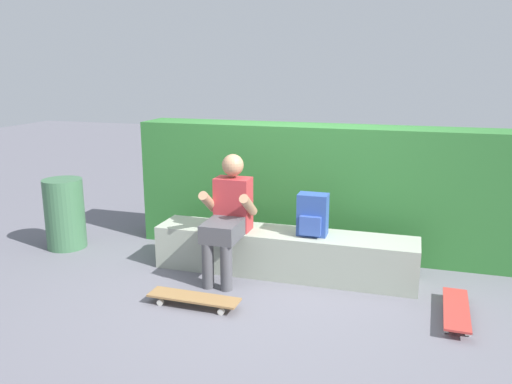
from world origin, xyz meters
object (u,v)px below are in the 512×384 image
Objects in this scene: backpack_on_bench at (313,215)px; person_skater at (228,214)px; skateboard_near_person at (194,298)px; skateboard_beside_bench at (456,309)px; bench_main at (284,253)px; trash_bin at (65,214)px.

person_skater is at bearing -165.19° from backpack_on_bench.
skateboard_near_person is at bearing -132.26° from backpack_on_bench.
skateboard_beside_bench is (2.12, 0.42, 0.00)m from skateboard_near_person.
bench_main is at bearing 23.38° from person_skater.
person_skater is 2.06m from trash_bin.
bench_main is 1.09m from skateboard_near_person.
person_skater is at bearing -156.62° from bench_main.
bench_main is 1.65m from skateboard_beside_bench.
skateboard_beside_bench is at bearing -21.00° from backpack_on_bench.
backpack_on_bench is at bearing 47.74° from skateboard_near_person.
skateboard_beside_bench is at bearing -7.57° from trash_bin.
person_skater reaches higher than skateboard_beside_bench.
skateboard_beside_bench is at bearing 11.24° from skateboard_near_person.
bench_main is at bearing 162.16° from skateboard_beside_bench.
backpack_on_bench is (-1.29, 0.50, 0.55)m from skateboard_beside_bench.
bench_main is 3.16× the size of skateboard_beside_bench.
backpack_on_bench reaches higher than trash_bin.
trash_bin is (-2.04, 0.25, -0.24)m from person_skater.
person_skater reaches higher than bench_main.
skateboard_near_person is 1.00× the size of skateboard_beside_bench.
backpack_on_bench reaches higher than skateboard_beside_bench.
backpack_on_bench is at bearing -1.01° from trash_bin.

